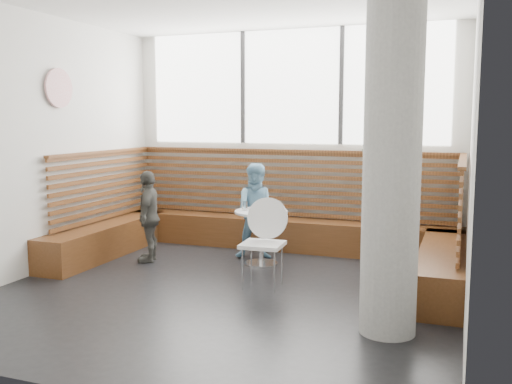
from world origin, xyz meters
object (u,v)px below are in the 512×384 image
(adult_man, at_px, (389,206))
(child_left, at_px, (149,216))
(concrete_column, at_px, (392,155))
(cafe_chair, at_px, (265,235))
(cafe_table, at_px, (261,226))
(child_back, at_px, (258,211))

(adult_man, relative_size, child_left, 1.45)
(concrete_column, bearing_deg, cafe_chair, 146.61)
(concrete_column, height_order, cafe_chair, concrete_column)
(concrete_column, xyz_separation_m, cafe_chair, (-1.52, 1.00, -1.01))
(cafe_table, height_order, adult_man, adult_man)
(child_back, bearing_deg, concrete_column, -68.19)
(concrete_column, distance_m, cafe_table, 2.87)
(cafe_table, relative_size, child_left, 0.59)
(cafe_chair, xyz_separation_m, child_left, (-1.84, 0.53, 0.02))
(cafe_table, relative_size, child_back, 0.55)
(cafe_chair, distance_m, adult_man, 1.52)
(concrete_column, bearing_deg, adult_man, 97.49)
(concrete_column, height_order, cafe_table, concrete_column)
(child_back, height_order, child_left, child_back)
(child_back, bearing_deg, cafe_table, -84.83)
(concrete_column, distance_m, child_left, 3.82)
(child_back, xyz_separation_m, child_left, (-1.32, -0.66, -0.04))
(child_left, bearing_deg, child_back, 97.82)
(cafe_chair, relative_size, child_left, 0.82)
(adult_man, distance_m, child_left, 3.15)
(cafe_table, bearing_deg, child_back, 116.22)
(concrete_column, height_order, child_back, concrete_column)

